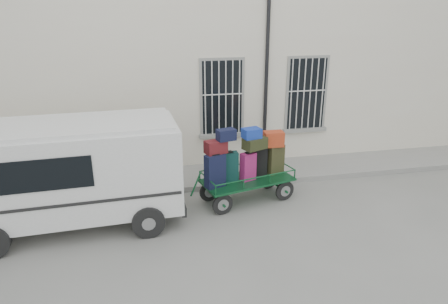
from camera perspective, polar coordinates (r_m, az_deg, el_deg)
ground at (r=10.22m, az=5.33°, el=-8.12°), size 80.00×80.00×0.00m
building at (r=14.48m, az=-0.73°, el=12.79°), size 24.00×5.15×6.00m
sidewalk at (r=12.10m, az=2.33°, el=-3.04°), size 24.00×1.70×0.15m
luggage_cart at (r=10.24m, az=3.28°, el=-1.71°), size 2.81×1.60×2.04m
van at (r=9.58m, az=-21.02°, el=-2.21°), size 4.96×2.42×2.44m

